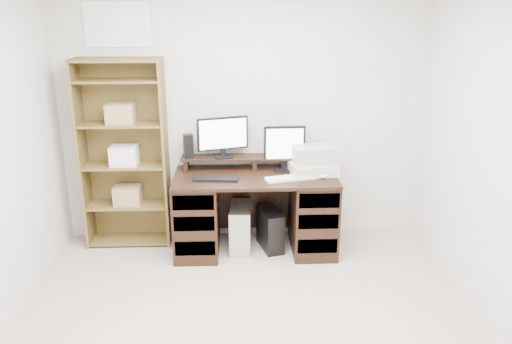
{
  "coord_description": "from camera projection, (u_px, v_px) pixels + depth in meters",
  "views": [
    {
      "loc": [
        -0.07,
        -2.73,
        2.22
      ],
      "look_at": [
        0.1,
        1.43,
        0.85
      ],
      "focal_mm": 35.0,
      "sensor_mm": 36.0,
      "label": 1
    }
  ],
  "objects": [
    {
      "name": "desk",
      "position": [
        255.0,
        211.0,
        4.73
      ],
      "size": [
        1.5,
        0.7,
        0.75
      ],
      "color": "black",
      "rests_on": "ground"
    },
    {
      "name": "keyboard_black",
      "position": [
        216.0,
        179.0,
        4.48
      ],
      "size": [
        0.41,
        0.16,
        0.02
      ],
      "primitive_type": "cube",
      "rotation": [
        0.0,
        0.0,
        -0.07
      ],
      "color": "black",
      "rests_on": "desk"
    },
    {
      "name": "monitor_wide",
      "position": [
        223.0,
        135.0,
        4.68
      ],
      "size": [
        0.48,
        0.19,
        0.39
      ],
      "rotation": [
        0.0,
        0.0,
        0.3
      ],
      "color": "black",
      "rests_on": "riser_shelf"
    },
    {
      "name": "mouse",
      "position": [
        322.0,
        176.0,
        4.53
      ],
      "size": [
        0.11,
        0.08,
        0.04
      ],
      "primitive_type": "ellipsoid",
      "rotation": [
        0.0,
        0.0,
        0.2
      ],
      "color": "silver",
      "rests_on": "desk"
    },
    {
      "name": "monitor_small",
      "position": [
        284.0,
        146.0,
        4.69
      ],
      "size": [
        0.39,
        0.15,
        0.43
      ],
      "rotation": [
        0.0,
        0.0,
        0.04
      ],
      "color": "black",
      "rests_on": "desk"
    },
    {
      "name": "room",
      "position": [
        248.0,
        184.0,
        2.9
      ],
      "size": [
        3.54,
        4.04,
        2.54
      ],
      "color": "#B8A291",
      "rests_on": "ground"
    },
    {
      "name": "keyboard_white",
      "position": [
        290.0,
        178.0,
        4.5
      ],
      "size": [
        0.47,
        0.25,
        0.02
      ],
      "primitive_type": "cube",
      "rotation": [
        0.0,
        0.0,
        0.26
      ],
      "color": "white",
      "rests_on": "desk"
    },
    {
      "name": "basket",
      "position": [
        314.0,
        155.0,
        4.6
      ],
      "size": [
        0.39,
        0.3,
        0.16
      ],
      "primitive_type": "cube",
      "rotation": [
        0.0,
        0.0,
        0.09
      ],
      "color": "#9CA2A7",
      "rests_on": "printer"
    },
    {
      "name": "riser_shelf",
      "position": [
        254.0,
        159.0,
        4.78
      ],
      "size": [
        1.4,
        0.22,
        0.12
      ],
      "color": "black",
      "rests_on": "desk"
    },
    {
      "name": "tower_black",
      "position": [
        270.0,
        229.0,
        4.8
      ],
      "size": [
        0.26,
        0.42,
        0.39
      ],
      "rotation": [
        0.0,
        0.0,
        0.25
      ],
      "color": "black",
      "rests_on": "ground"
    },
    {
      "name": "printer",
      "position": [
        313.0,
        168.0,
        4.64
      ],
      "size": [
        0.46,
        0.38,
        0.1
      ],
      "primitive_type": "cube",
      "rotation": [
        0.0,
        0.0,
        0.17
      ],
      "color": "beige",
      "rests_on": "desk"
    },
    {
      "name": "tower_silver",
      "position": [
        241.0,
        227.0,
        4.79
      ],
      "size": [
        0.22,
        0.45,
        0.44
      ],
      "primitive_type": "cube",
      "rotation": [
        0.0,
        0.0,
        -0.06
      ],
      "color": "#AEB1B5",
      "rests_on": "ground"
    },
    {
      "name": "speaker",
      "position": [
        188.0,
        146.0,
        4.72
      ],
      "size": [
        0.11,
        0.11,
        0.22
      ],
      "primitive_type": "cube",
      "rotation": [
        0.0,
        0.0,
        0.23
      ],
      "color": "black",
      "rests_on": "riser_shelf"
    },
    {
      "name": "bookshelf",
      "position": [
        125.0,
        153.0,
        4.72
      ],
      "size": [
        0.8,
        0.3,
        1.8
      ],
      "color": "brown",
      "rests_on": "ground"
    }
  ]
}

